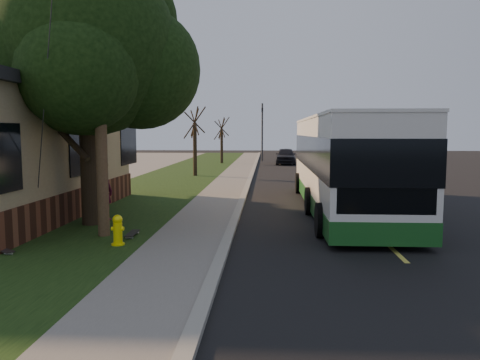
% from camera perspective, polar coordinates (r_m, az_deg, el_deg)
% --- Properties ---
extents(ground, '(120.00, 120.00, 0.00)m').
position_cam_1_polar(ground, '(11.31, -1.85, -8.44)').
color(ground, black).
rests_on(ground, ground).
extents(road, '(8.00, 80.00, 0.01)m').
position_cam_1_polar(road, '(21.31, 11.42, -1.75)').
color(road, black).
rests_on(road, ground).
extents(curb, '(0.25, 80.00, 0.12)m').
position_cam_1_polar(curb, '(21.11, 0.60, -1.56)').
color(curb, gray).
rests_on(curb, ground).
extents(sidewalk, '(2.00, 80.00, 0.08)m').
position_cam_1_polar(sidewalk, '(21.18, -2.10, -1.59)').
color(sidewalk, slate).
rests_on(sidewalk, ground).
extents(grass_verge, '(5.00, 80.00, 0.07)m').
position_cam_1_polar(grass_verge, '(21.80, -11.30, -1.50)').
color(grass_verge, black).
rests_on(grass_verge, ground).
extents(fire_hydrant, '(0.32, 0.32, 0.74)m').
position_cam_1_polar(fire_hydrant, '(11.73, -14.68, -5.93)').
color(fire_hydrant, '#FFED0D').
rests_on(fire_hydrant, grass_verge).
extents(utility_pole, '(2.86, 3.21, 9.07)m').
position_cam_1_polar(utility_pole, '(12.79, -16.87, 13.89)').
color(utility_pole, '#473321').
rests_on(utility_pole, ground).
extents(leafy_tree, '(6.30, 6.00, 7.80)m').
position_cam_1_polar(leafy_tree, '(14.70, -17.91, 14.89)').
color(leafy_tree, black).
rests_on(leafy_tree, grass_verge).
extents(bare_tree_near, '(1.38, 1.21, 4.31)m').
position_cam_1_polar(bare_tree_near, '(29.26, -5.52, 4.60)').
color(bare_tree_near, black).
rests_on(bare_tree_near, grass_verge).
extents(bare_tree_far, '(1.38, 1.21, 4.03)m').
position_cam_1_polar(bare_tree_far, '(41.11, -2.25, 4.78)').
color(bare_tree_far, black).
rests_on(bare_tree_far, grass_verge).
extents(traffic_signal, '(0.18, 0.22, 5.50)m').
position_cam_1_polar(traffic_signal, '(44.91, 2.72, 6.35)').
color(traffic_signal, '#2D2D30').
rests_on(traffic_signal, ground).
extents(transit_bus, '(2.83, 12.26, 3.32)m').
position_cam_1_polar(transit_bus, '(17.03, 12.51, 2.29)').
color(transit_bus, silver).
rests_on(transit_bus, ground).
extents(skateboarder, '(0.81, 0.75, 1.85)m').
position_cam_1_polar(skateboarder, '(15.11, -16.25, -1.19)').
color(skateboarder, '#4D0F21').
rests_on(skateboarder, grass_verge).
extents(skateboard_main, '(0.25, 0.88, 0.08)m').
position_cam_1_polar(skateboard_main, '(12.69, -13.00, -6.39)').
color(skateboard_main, black).
rests_on(skateboard_main, grass_verge).
extents(skateboard_spare, '(0.77, 0.63, 0.08)m').
position_cam_1_polar(skateboard_spare, '(12.01, -26.96, -7.61)').
color(skateboard_spare, black).
rests_on(skateboard_spare, grass_verge).
extents(distant_car, '(1.83, 4.24, 1.43)m').
position_cam_1_polar(distant_car, '(40.79, 5.59, 2.94)').
color(distant_car, black).
rests_on(distant_car, ground).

